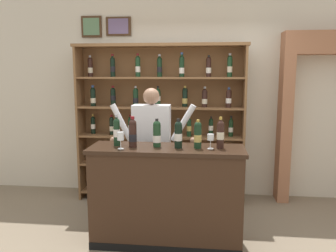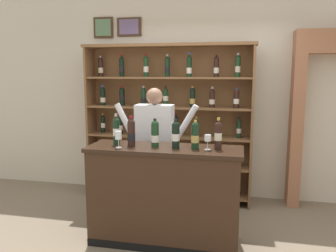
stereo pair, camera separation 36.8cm
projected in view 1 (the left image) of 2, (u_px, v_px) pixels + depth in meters
name	position (u px, v px, depth m)	size (l,w,h in m)	color
ground_plane	(178.00, 243.00, 3.64)	(14.00, 14.00, 0.02)	#7A6B56
back_wall	(187.00, 92.00, 5.01)	(12.00, 0.19, 3.03)	beige
wine_shelf	(160.00, 119.00, 4.75)	(2.34, 0.35, 2.17)	brown
archway_doorway	(332.00, 106.00, 4.70)	(1.46, 0.45, 2.33)	#9E6647
tasting_counter	(167.00, 196.00, 3.57)	(1.59, 0.51, 1.04)	#382316
shopkeeper	(152.00, 140.00, 4.05)	(1.04, 0.22, 1.62)	#2D3347
tasting_bottle_prosecco	(117.00, 131.00, 3.54)	(0.07, 0.07, 0.33)	black
tasting_bottle_vin_santo	(133.00, 133.00, 3.49)	(0.08, 0.08, 0.32)	black
tasting_bottle_riserva	(157.00, 134.00, 3.49)	(0.08, 0.08, 0.29)	#19381E
tasting_bottle_super_tuscan	(178.00, 134.00, 3.44)	(0.08, 0.08, 0.30)	black
tasting_bottle_bianco	(198.00, 135.00, 3.43)	(0.08, 0.08, 0.29)	black
tasting_bottle_grappa	(220.00, 134.00, 3.43)	(0.07, 0.07, 0.32)	black
wine_glass_left	(121.00, 137.00, 3.39)	(0.07, 0.07, 0.17)	silver
wine_glass_center	(211.00, 138.00, 3.40)	(0.07, 0.07, 0.15)	silver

